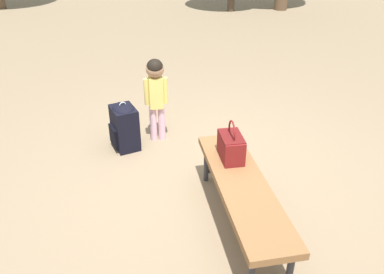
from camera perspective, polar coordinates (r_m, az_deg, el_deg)
The scene contains 5 objects.
ground_plane at distance 4.00m, azimuth 1.90°, elevation -5.19°, with size 40.00×40.00×0.00m, color #7F6B51.
park_bench at distance 3.14m, azimuth 7.51°, elevation -7.66°, with size 1.65×0.83×0.45m.
handbag at distance 3.34m, azimuth 5.88°, elevation -1.31°, with size 0.36×0.27×0.37m.
child_standing at distance 4.31m, azimuth -5.46°, elevation 7.41°, with size 0.20×0.26×1.00m.
backpack_large at distance 4.36m, azimuth -10.10°, elevation 1.77°, with size 0.34×0.30×0.57m.
Camera 1 is at (-2.88, 1.60, 2.27)m, focal length 35.55 mm.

